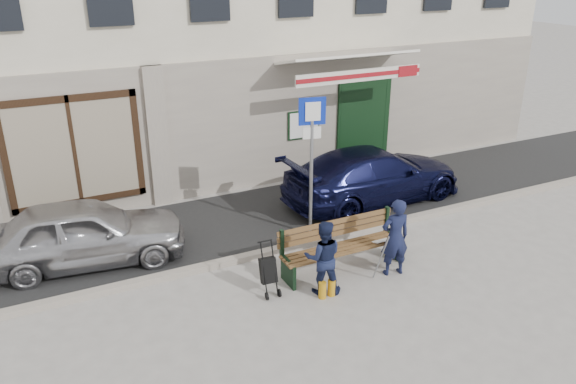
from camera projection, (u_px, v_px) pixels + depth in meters
ground at (316, 290)px, 9.75m from camera, size 80.00×80.00×0.00m
asphalt_lane at (248, 221)px, 12.32m from camera, size 60.00×3.20×0.01m
curb at (279, 250)px, 10.97m from camera, size 60.00×0.18×0.12m
car_silver at (84, 233)px, 10.40m from camera, size 3.85×1.97×1.25m
car_navy at (373, 175)px, 13.12m from camera, size 4.52×2.02×1.29m
parking_sign at (312, 144)px, 10.96m from camera, size 0.53×0.15×2.90m
bench at (341, 248)px, 10.21m from camera, size 2.40×1.17×0.98m
man at (395, 237)px, 9.99m from camera, size 0.58×0.43×1.47m
woman at (323, 257)px, 9.46m from camera, size 0.79×0.72×1.33m
stroller at (268, 271)px, 9.50m from camera, size 0.29×0.40×0.95m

